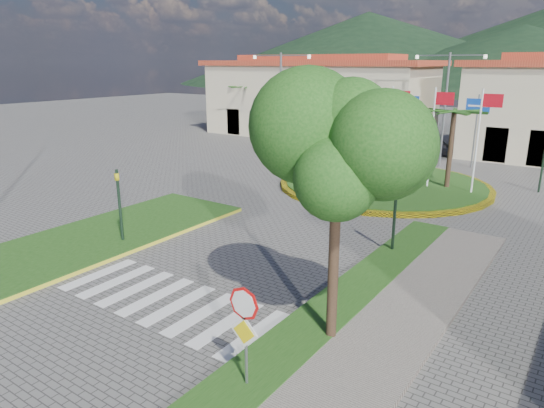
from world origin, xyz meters
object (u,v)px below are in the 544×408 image
Objects in this scene: roundabout_island at (384,184)px; white_van at (377,138)px; deciduous_tree at (338,155)px; car_dark_a at (438,147)px; stop_sign at (245,322)px.

roundabout_island is 16.25m from white_van.
deciduous_tree is 1.80× the size of car_dark_a.
car_dark_a is (-5.99, 29.39, -4.53)m from deciduous_tree.
deciduous_tree is at bearing 78.82° from stop_sign.
stop_sign is 0.39× the size of deciduous_tree.
white_van is 6.73m from car_dark_a.
roundabout_island is 18.55m from deciduous_tree.
roundabout_island is 3.17× the size of white_van.
stop_sign is at bearing -101.18° from deciduous_tree.
white_van is at bearing 108.56° from stop_sign.
deciduous_tree is at bearing -72.09° from roundabout_island.
roundabout_island is 3.36× the size of car_dark_a.
car_dark_a is at bearing 101.51° from deciduous_tree.
white_van is 1.06× the size of car_dark_a.
white_van is at bearing 72.28° from car_dark_a.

